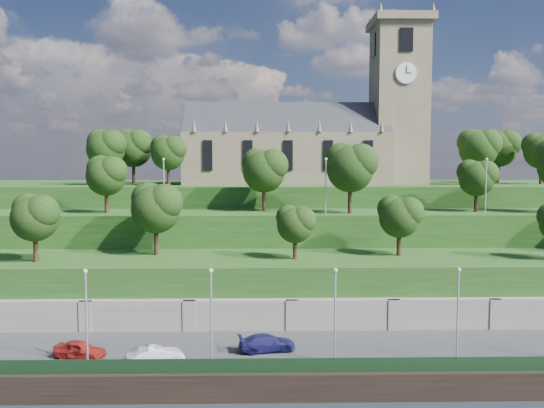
{
  "coord_description": "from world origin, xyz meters",
  "views": [
    {
      "loc": [
        -7.87,
        -39.42,
        18.28
      ],
      "look_at": [
        -6.59,
        30.0,
        12.96
      ],
      "focal_mm": 35.0,
      "sensor_mm": 36.0,
      "label": 1
    }
  ],
  "objects_px": {
    "church": "(316,137)",
    "car_left": "(80,349)",
    "car_middle": "(155,356)",
    "car_right": "(267,343)"
  },
  "relations": [
    {
      "from": "church",
      "to": "car_left",
      "type": "distance_m",
      "value": 52.12
    },
    {
      "from": "car_left",
      "to": "car_middle",
      "type": "height_order",
      "value": "car_middle"
    },
    {
      "from": "car_middle",
      "to": "church",
      "type": "bearing_deg",
      "value": -46.23
    },
    {
      "from": "car_middle",
      "to": "car_right",
      "type": "relative_size",
      "value": 0.93
    },
    {
      "from": "car_middle",
      "to": "car_right",
      "type": "bearing_deg",
      "value": -95.8
    },
    {
      "from": "car_middle",
      "to": "car_left",
      "type": "bearing_deg",
      "value": 51.68
    },
    {
      "from": "car_left",
      "to": "car_middle",
      "type": "relative_size",
      "value": 0.95
    },
    {
      "from": "church",
      "to": "car_left",
      "type": "xyz_separation_m",
      "value": [
        -23.96,
        -41.85,
        -19.78
      ]
    },
    {
      "from": "church",
      "to": "car_middle",
      "type": "bearing_deg",
      "value": -111.8
    },
    {
      "from": "car_left",
      "to": "car_right",
      "type": "relative_size",
      "value": 0.88
    }
  ]
}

